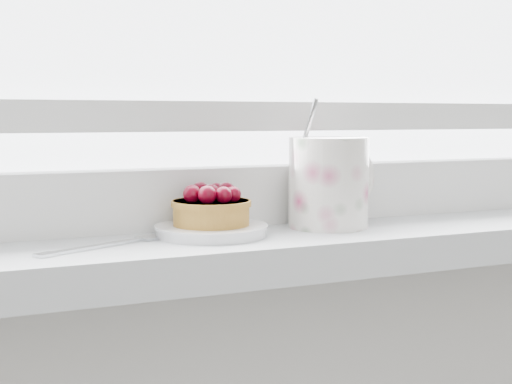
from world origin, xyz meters
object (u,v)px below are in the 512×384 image
saucer (211,230)px  raspberry_tart (211,207)px  floral_mug (330,180)px  fork (115,243)px

saucer → raspberry_tart: size_ratio=1.42×
floral_mug → fork: (-0.26, -0.02, -0.05)m
raspberry_tart → fork: 0.11m
raspberry_tart → floral_mug: bearing=1.4°
floral_mug → fork: floral_mug is taller
saucer → fork: 0.11m
saucer → floral_mug: 0.16m
floral_mug → fork: size_ratio=0.88×
saucer → floral_mug: size_ratio=0.82×
floral_mug → saucer: bearing=-178.5°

